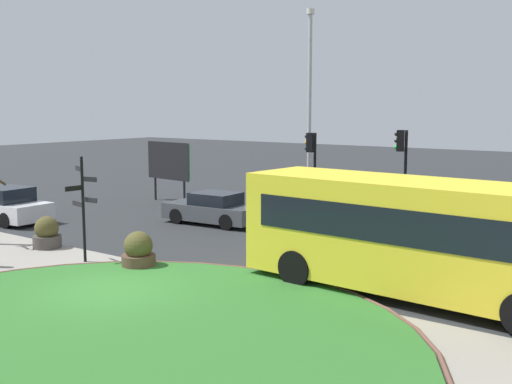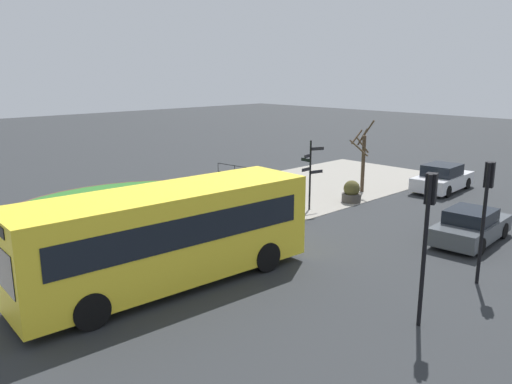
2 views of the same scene
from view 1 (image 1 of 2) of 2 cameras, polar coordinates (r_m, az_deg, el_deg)
name	(u,v)px [view 1 (image 1 of 2)]	position (r m, az deg, el deg)	size (l,w,h in m)	color
ground	(114,292)	(17.04, -12.91, -8.94)	(120.00, 120.00, 0.00)	#282B2D
sidewalk_paving	(61,308)	(16.06, -17.42, -10.11)	(32.00, 8.70, 0.02)	gray
grass_island	(85,350)	(13.25, -15.42, -13.75)	(13.82, 13.82, 0.10)	#2D6B28
grass_kerb_ring	(85,349)	(13.25, -15.42, -13.73)	(14.13, 14.13, 0.11)	brown
signpost_directional	(83,202)	(20.07, -15.59, -0.86)	(1.34, 0.89, 3.35)	black
bus_yellow	(419,235)	(16.34, 14.69, -3.86)	(9.50, 3.06, 3.00)	yellow
car_near_lane	(213,209)	(26.00, -3.93, -1.58)	(4.21, 2.02, 1.32)	#474C51
car_far_lane	(4,206)	(28.45, -22.10, -1.18)	(4.47, 2.14, 1.50)	silver
traffic_light_near	(312,158)	(25.15, 5.11, 3.10)	(0.48, 0.31, 3.82)	black
traffic_light_far	(402,160)	(23.51, 13.22, 2.91)	(0.48, 0.32, 4.01)	black
lamppost_tall	(309,110)	(26.22, 4.91, 7.47)	(0.32, 0.32, 8.82)	#B7B7BC
billboard_left	(169,162)	(31.98, -7.99, 2.72)	(3.17, 0.52, 3.08)	black
planter_near_signpost	(138,252)	(19.19, -10.71, -5.42)	(1.03, 1.03, 1.14)	brown
planter_kerbside	(47,234)	(22.70, -18.60, -3.66)	(0.96, 0.96, 1.12)	#47423D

